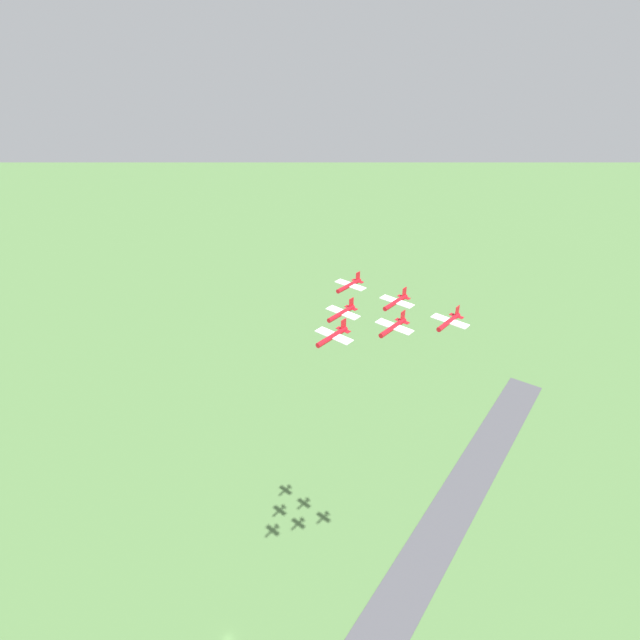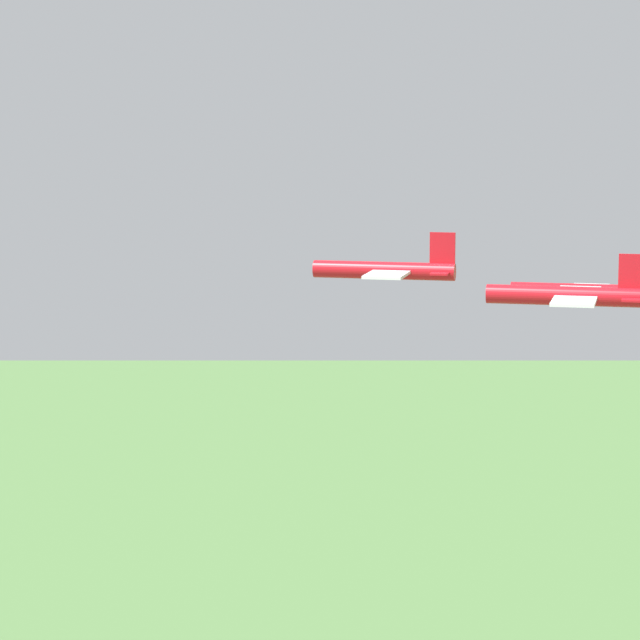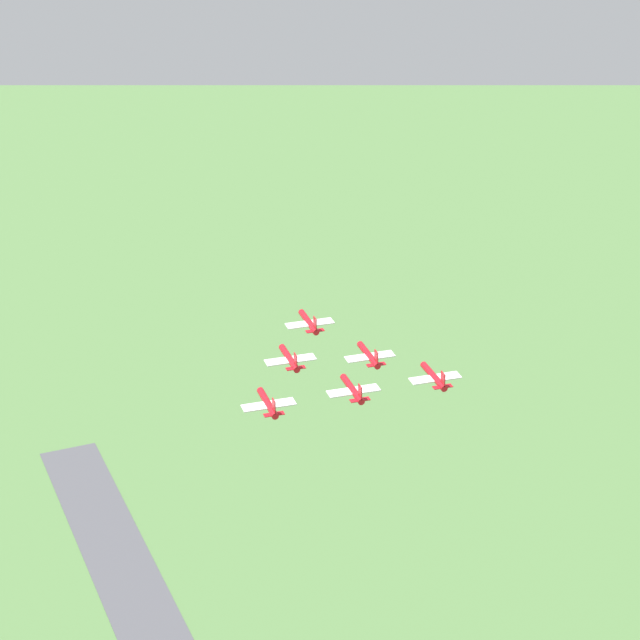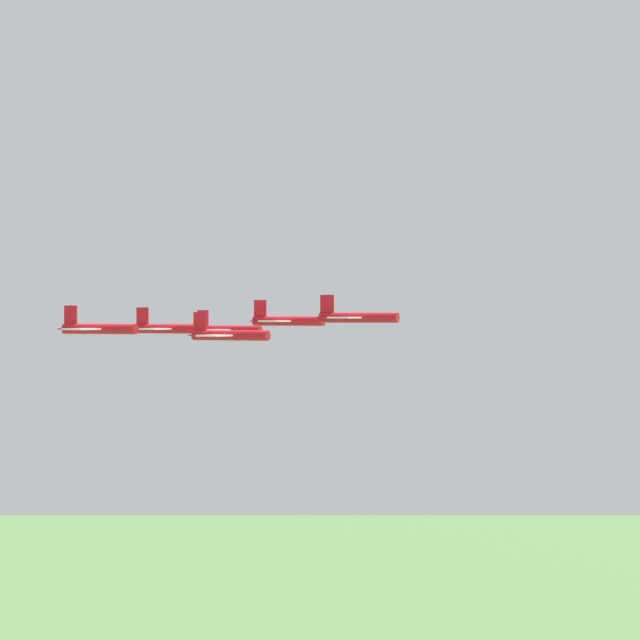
% 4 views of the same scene
% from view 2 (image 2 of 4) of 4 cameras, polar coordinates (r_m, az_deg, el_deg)
% --- Properties ---
extents(jet_0, '(7.95, 8.09, 2.89)m').
position_cam_2_polar(jet_0, '(91.12, 2.64, 1.90)').
color(jet_0, red).
extents(jet_1, '(7.95, 8.09, 2.89)m').
position_cam_2_polar(jet_1, '(83.27, 9.48, 0.92)').
color(jet_1, red).
extents(jet_2, '(7.95, 8.09, 2.89)m').
position_cam_2_polar(jet_2, '(96.61, 9.95, 1.07)').
color(jet_2, red).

